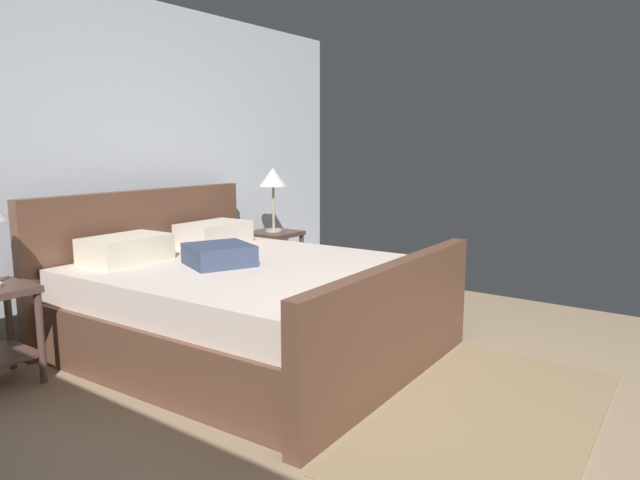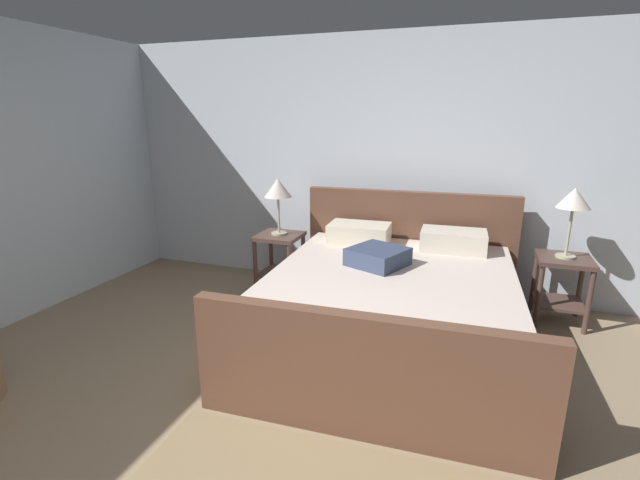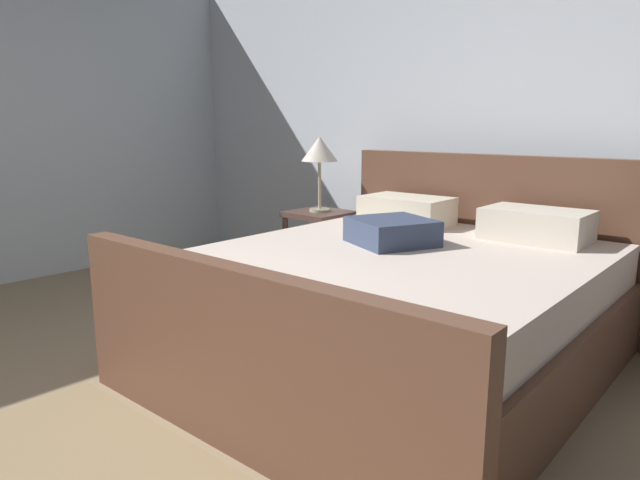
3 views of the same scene
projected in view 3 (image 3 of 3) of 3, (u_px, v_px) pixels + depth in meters
wall_back at (468, 122)px, 4.01m from camera, size 5.85×0.12×2.56m
bed at (401, 302)px, 3.01m from camera, size 2.10×2.36×1.08m
nightstand_left at (320, 236)px, 4.45m from camera, size 0.44×0.44×0.60m
table_lamp_left at (320, 151)px, 4.32m from camera, size 0.28×0.28×0.58m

